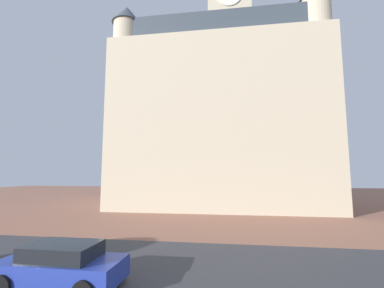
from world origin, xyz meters
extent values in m
plane|color=#93604C|center=(0.00, 10.00, 0.00)|extent=(120.00, 120.00, 0.00)
cube|color=#38383D|center=(0.00, 7.14, 0.00)|extent=(120.00, 8.41, 0.00)
cube|color=beige|center=(1.06, 28.25, 9.00)|extent=(22.92, 14.15, 17.99)
cube|color=#38424C|center=(1.06, 28.25, 19.19)|extent=(21.08, 13.02, 2.40)
cube|color=beige|center=(2.50, 28.25, 14.25)|extent=(5.13, 5.13, 28.51)
cylinder|color=beige|center=(-8.90, 22.67, 10.16)|extent=(2.80, 2.80, 20.33)
cone|color=#38424C|center=(-8.90, 22.67, 21.33)|extent=(3.20, 3.20, 2.00)
cylinder|color=beige|center=(11.01, 22.67, 10.50)|extent=(2.80, 2.80, 21.00)
cube|color=#23389E|center=(-3.35, 5.29, 0.53)|extent=(4.04, 1.80, 0.71)
cube|color=black|center=(-3.35, 5.29, 1.13)|extent=(2.26, 1.58, 0.49)
cylinder|color=black|center=(-4.68, 4.39, 0.32)|extent=(0.64, 0.22, 0.64)
cylinder|color=black|center=(-4.68, 6.19, 0.32)|extent=(0.64, 0.22, 0.64)
cylinder|color=black|center=(-2.01, 6.19, 0.32)|extent=(0.64, 0.22, 0.64)
camera|label=1|loc=(2.26, -2.95, 3.70)|focal=24.12mm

